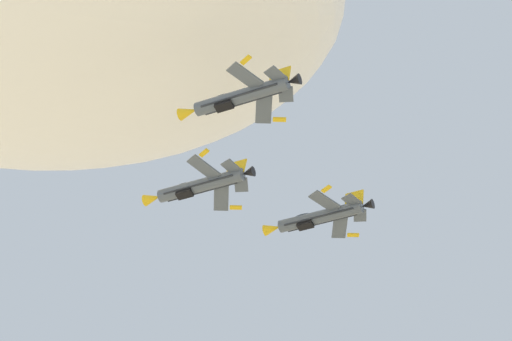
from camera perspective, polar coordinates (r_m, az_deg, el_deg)
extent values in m
ellipsoid|color=white|center=(166.21, -11.07, 8.29)|extent=(89.10, 70.06, 33.82)
cylinder|color=#4C5666|center=(144.64, -2.82, -0.76)|extent=(11.76, 6.08, 1.70)
cube|color=#232833|center=(144.28, -2.85, -0.88)|extent=(9.90, 5.17, 0.85)
cone|color=yellow|center=(147.71, -5.26, -1.42)|extent=(2.81, 2.35, 1.56)
cone|color=black|center=(142.00, -0.42, -0.12)|extent=(1.99, 1.86, 1.36)
ellipsoid|color=#192333|center=(146.22, -3.68, -0.85)|extent=(3.49, 2.50, 1.40)
cube|color=black|center=(144.93, -3.63, -1.17)|extent=(2.53, 2.05, 1.16)
cube|color=#4C5666|center=(142.55, -2.67, 0.15)|extent=(4.31, 4.05, 1.57)
cube|color=yellow|center=(141.06, -2.65, 0.90)|extent=(1.49, 1.61, 0.41)
cube|color=#4C5666|center=(145.24, -1.77, -1.39)|extent=(2.31, 4.21, 1.57)
cube|color=yellow|center=(145.92, -1.03, -1.89)|extent=(1.65, 0.77, 0.41)
cube|color=#4C5666|center=(141.83, -1.27, 0.18)|extent=(2.70, 2.71, 0.88)
cube|color=#4C5666|center=(143.42, -0.75, -0.73)|extent=(1.70, 2.13, 0.88)
cube|color=yellow|center=(144.12, -1.00, 0.14)|extent=(2.80, 1.94, 2.52)
cylinder|color=#4C5666|center=(133.15, -0.74, 3.78)|extent=(11.76, 6.08, 1.70)
cube|color=#232833|center=(132.79, -0.76, 3.66)|extent=(9.91, 5.18, 0.77)
cone|color=yellow|center=(135.87, -3.44, 2.97)|extent=(2.81, 2.35, 1.56)
cone|color=black|center=(130.88, 1.91, 4.57)|extent=(1.99, 1.86, 1.36)
ellipsoid|color=#192333|center=(134.61, -1.71, 3.65)|extent=(3.47, 2.45, 1.35)
cube|color=black|center=(133.32, -1.61, 3.32)|extent=(2.52, 2.02, 1.10)
cube|color=#4C5666|center=(131.13, -0.56, 4.80)|extent=(4.37, 4.09, 1.30)
cube|color=yellow|center=(129.68, -0.51, 5.63)|extent=(1.49, 1.61, 0.38)
cube|color=#4C5666|center=(133.86, 0.39, 3.13)|extent=(2.31, 4.28, 1.30)
cube|color=yellow|center=(134.63, 1.20, 2.60)|extent=(1.65, 0.77, 0.38)
cube|color=#4C5666|center=(130.61, 0.98, 4.87)|extent=(2.73, 2.74, 0.74)
cube|color=#4C5666|center=(132.22, 1.53, 3.88)|extent=(1.70, 2.17, 0.74)
cube|color=yellow|center=(132.93, 1.22, 4.82)|extent=(2.74, 1.79, 2.56)
cylinder|color=#4C5666|center=(151.78, 3.29, -2.35)|extent=(11.76, 6.08, 1.70)
cube|color=#232833|center=(151.46, 3.28, -2.48)|extent=(9.90, 5.17, 0.72)
cone|color=yellow|center=(154.22, 0.85, -2.96)|extent=(2.81, 2.35, 1.56)
cone|color=black|center=(149.75, 5.67, -1.76)|extent=(1.99, 1.86, 1.36)
ellipsoid|color=#192333|center=(153.08, 2.40, -2.41)|extent=(3.46, 2.43, 1.32)
cube|color=black|center=(151.93, 2.52, -2.76)|extent=(2.51, 2.00, 1.07)
cube|color=#4C5666|center=(149.49, 3.51, -1.58)|extent=(4.39, 4.11, 1.16)
cube|color=yellow|center=(147.80, 3.59, -0.94)|extent=(1.48, 1.61, 0.36)
cube|color=#4C5666|center=(152.90, 4.26, -2.87)|extent=(2.32, 4.31, 1.16)
cube|color=yellow|center=(153.96, 4.95, -3.28)|extent=(1.65, 0.76, 0.36)
cube|color=#4C5666|center=(149.22, 4.86, -1.52)|extent=(2.74, 2.75, 0.66)
cube|color=#4C5666|center=(151.23, 5.30, -2.29)|extent=(1.70, 2.18, 0.66)
cube|color=yellow|center=(151.57, 5.00, -1.44)|extent=(2.71, 1.71, 2.58)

